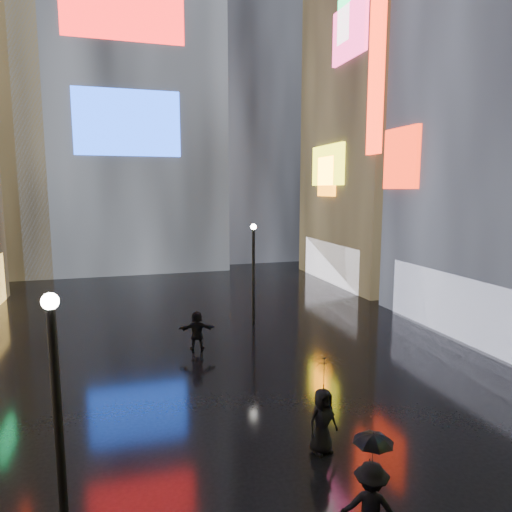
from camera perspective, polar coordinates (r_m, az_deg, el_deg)
name	(u,v)px	position (r m, az deg, el deg)	size (l,w,h in m)	color
ground	(209,336)	(22.13, -5.95, -9.96)	(140.00, 140.00, 0.00)	black
building_right_far	(395,93)	(37.13, 16.95, 18.95)	(10.28, 12.00, 28.00)	black
tower_main	(122,29)	(46.82, -16.38, 25.54)	(16.00, 14.20, 42.00)	black
tower_flank_right	(246,89)	(49.42, -1.20, 20.12)	(12.00, 12.00, 34.00)	black
lamp_near	(58,417)	(9.26, -23.53, -17.98)	(0.30, 0.30, 5.20)	black
lamp_far	(254,268)	(23.34, -0.31, -1.49)	(0.30, 0.30, 5.20)	black
pedestrian_2	(371,508)	(10.21, 14.12, -28.19)	(1.16, 0.67, 1.80)	black
pedestrian_4	(322,421)	(12.93, 8.31, -19.71)	(0.86, 0.56, 1.75)	black
pedestrian_5	(197,330)	(20.23, -7.39, -9.21)	(1.59, 0.51, 1.71)	black
umbrella_1	(373,448)	(9.54, 14.41, -22.26)	(0.74, 0.74, 0.65)	black
umbrella_2	(324,373)	(12.36, 8.45, -14.24)	(1.00, 1.02, 0.92)	black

